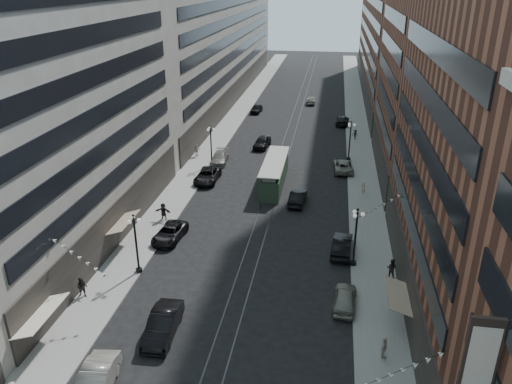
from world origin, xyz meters
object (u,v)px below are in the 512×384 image
Objects in this scene: car_2 at (170,233)px; car_14 at (311,100)px; car_12 at (342,120)px; car_extra_0 at (298,197)px; car_1 at (95,383)px; pedestrian_5 at (163,212)px; car_7 at (207,176)px; pedestrian_2 at (82,287)px; streetcar at (274,174)px; car_9 at (256,109)px; pedestrian_4 at (384,348)px; car_10 at (342,245)px; lamppost_sw_mid at (211,144)px; car_8 at (220,158)px; pedestrian_9 at (355,135)px; car_5 at (163,324)px; pedestrian_6 at (197,150)px; lamppost_se_mid at (350,139)px; car_11 at (343,166)px; lamppost_se_far at (356,235)px; pedestrian_8 at (363,188)px; car_13 at (262,142)px; pedestrian_7 at (392,268)px; car_4 at (345,298)px; lamppost_sw_far at (136,242)px.

car_14 is (10.67, 58.76, 0.00)m from car_2.
car_extra_0 is (-5.12, -33.91, 0.01)m from car_12.
car_1 is 78.95m from car_14.
car_12 is 2.82× the size of pedestrian_5.
pedestrian_2 is at bearing -97.76° from car_7.
car_7 is 1.31× the size of car_14.
car_9 is (-7.60, 34.75, -0.73)m from streetcar.
pedestrian_4 is 0.34× the size of car_10.
lamppost_sw_mid is 2.82m from car_8.
pedestrian_9 is (-0.59, 49.23, -0.04)m from pedestrian_4.
car_5 is at bearing 75.43° from car_extra_0.
car_10 reaches higher than car_9.
pedestrian_6 is 1.14× the size of pedestrian_9.
lamppost_se_mid is at bearing -158.79° from pedestrian_6.
car_2 is 27.27m from car_11.
lamppost_se_far is at bearing 40.76° from car_1.
lamppost_se_far is 16.00m from pedestrian_8.
car_14 is 48.47m from car_extra_0.
car_13 is (5.65, 8.84, -2.26)m from lamppost_sw_mid.
car_10 reaches higher than car_2.
lamppost_se_far is 1.00× the size of lamppost_se_mid.
pedestrian_7 is (22.61, -7.59, -0.04)m from pedestrian_5.
car_2 is 14.20m from car_5.
car_7 is (-8.40, -0.19, -0.69)m from streetcar.
lamppost_sw_mid is 27.25m from car_10.
car_4 is 1.01× the size of car_9.
lamppost_se_far is at bearing -93.95° from car_4.
pedestrian_9 is (1.93, 13.85, 0.20)m from car_11.
pedestrian_9 is (1.13, 9.52, -2.16)m from lamppost_se_mid.
car_14 is at bearing 101.87° from lamppost_se_mid.
pedestrian_5 is 20.18m from pedestrian_6.
lamppost_se_mid is 29.83m from pedestrian_7.
car_1 reaches higher than car_8.
lamppost_sw_far is 1.05× the size of car_12.
pedestrian_9 is 0.34× the size of car_extra_0.
car_14 is (11.47, 37.96, -2.39)m from lamppost_sw_mid.
car_10 is at bearing 146.37° from pedestrian_6.
streetcar is 6.09m from car_extra_0.
pedestrian_2 is 58.40m from car_12.
pedestrian_8 reaches higher than car_12.
car_4 is 0.89× the size of car_10.
car_12 is at bearing -86.44° from car_4.
car_7 is 17.93m from car_11.
car_7 is at bearing -39.05° from pedestrian_8.
lamppost_se_mid is 1.13× the size of car_10.
lamppost_sw_mid is 39.72m from car_14.
streetcar reaches higher than car_11.
car_14 is 45.93m from pedestrian_8.
lamppost_se_mid reaches higher than car_2.
pedestrian_6 reaches higher than pedestrian_4.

